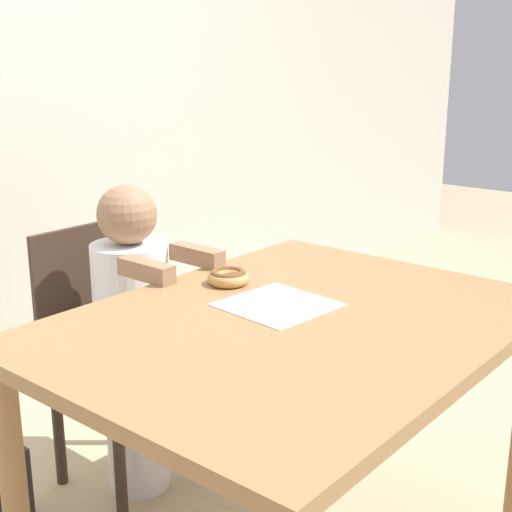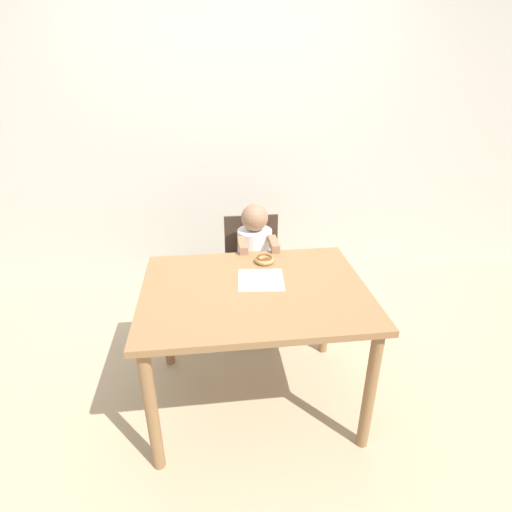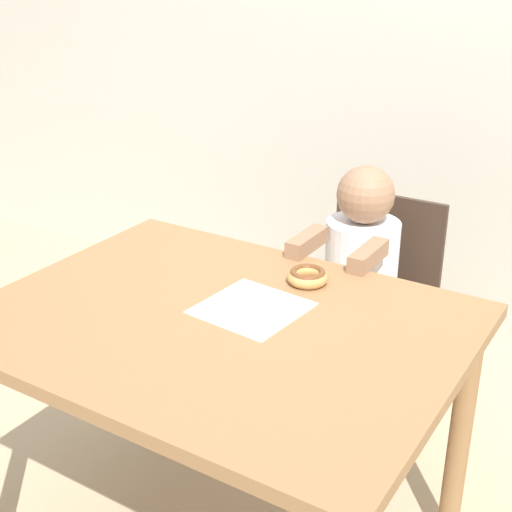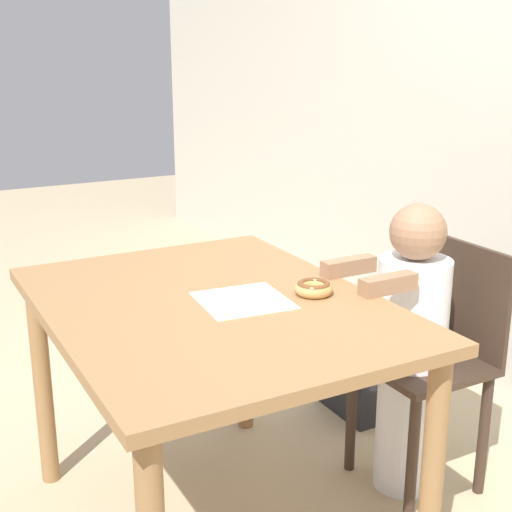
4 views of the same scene
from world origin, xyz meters
The scene contains 7 objects.
wall_back centered at (0.00, 1.54, 1.25)m, with size 8.00×0.05×2.50m.
dining_table centered at (0.00, 0.00, 0.66)m, with size 1.17×0.89×0.76m.
chair centered at (0.08, 0.78, 0.45)m, with size 0.39×0.37×0.84m.
child_figure centered at (0.08, 0.67, 0.51)m, with size 0.25×0.40×0.99m.
donut centered at (0.09, 0.29, 0.79)m, with size 0.11×0.11×0.04m.
napkin centered at (0.04, 0.08, 0.77)m, with size 0.26×0.26×0.00m.
handbag centered at (-0.42, 0.81, 0.14)m, with size 0.31×0.12×0.38m.
Camera 3 is at (0.89, -1.26, 1.60)m, focal length 50.00 mm.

